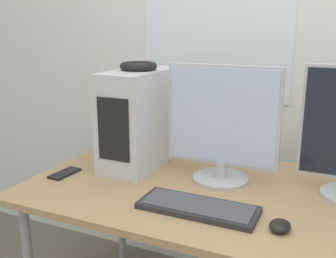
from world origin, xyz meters
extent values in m
cube|color=silver|center=(0.00, 1.01, 1.35)|extent=(8.00, 0.06, 2.70)
cube|color=tan|center=(0.00, 0.44, 0.73)|extent=(2.20, 0.88, 0.03)
cylinder|color=#99999E|center=(-1.02, 0.80, 0.36)|extent=(0.04, 0.04, 0.72)
cube|color=silver|center=(-0.76, 0.57, 0.96)|extent=(0.21, 0.44, 0.44)
cube|color=black|center=(-0.76, 0.35, 0.96)|extent=(0.15, 0.00, 0.26)
torus|color=black|center=(-0.76, 0.57, 1.20)|extent=(0.17, 0.17, 0.04)
cylinder|color=#B7B7BC|center=(-0.36, 0.53, 0.75)|extent=(0.23, 0.23, 0.02)
cylinder|color=#B7B7BC|center=(-0.36, 0.53, 0.79)|extent=(0.05, 0.05, 0.07)
cube|color=#B7B7BC|center=(-0.36, 0.53, 1.02)|extent=(0.46, 0.03, 0.41)
cube|color=silver|center=(-0.36, 0.51, 1.02)|extent=(0.44, 0.00, 0.39)
cube|color=#28282D|center=(-0.35, 0.23, 0.75)|extent=(0.42, 0.17, 0.02)
cube|color=#47474C|center=(-0.35, 0.23, 0.76)|extent=(0.39, 0.14, 0.00)
ellipsoid|color=black|center=(-0.06, 0.21, 0.76)|extent=(0.07, 0.09, 0.03)
cube|color=black|center=(-1.00, 0.31, 0.75)|extent=(0.07, 0.15, 0.01)
camera|label=1|loc=(0.09, -0.96, 1.38)|focal=42.00mm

